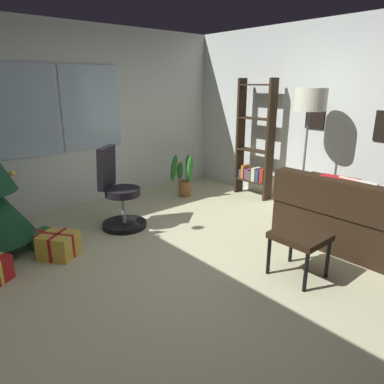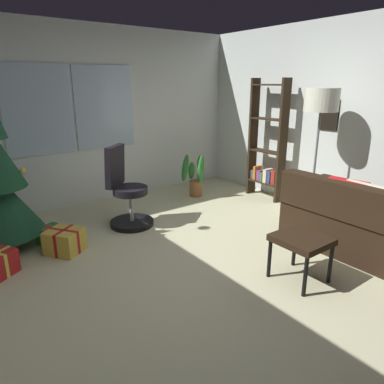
# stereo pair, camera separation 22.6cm
# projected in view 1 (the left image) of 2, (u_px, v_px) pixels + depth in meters

# --- Properties ---
(ground_plane) EXTENTS (4.72, 5.38, 0.10)m
(ground_plane) POSITION_uv_depth(u_px,v_px,m) (210.00, 271.00, 3.55)
(ground_plane) COLOR beige
(wall_back_with_windows) EXTENTS (4.72, 0.12, 2.58)m
(wall_back_with_windows) POSITION_uv_depth(u_px,v_px,m) (82.00, 117.00, 5.12)
(wall_back_with_windows) COLOR silver
(wall_back_with_windows) RESTS_ON ground_plane
(wall_right_with_frames) EXTENTS (0.12, 5.38, 2.58)m
(wall_right_with_frames) POSITION_uv_depth(u_px,v_px,m) (344.00, 121.00, 4.65)
(wall_right_with_frames) COLOR silver
(wall_right_with_frames) RESTS_ON ground_plane
(footstool) EXTENTS (0.43, 0.46, 0.44)m
(footstool) POSITION_uv_depth(u_px,v_px,m) (300.00, 239.00, 3.27)
(footstool) COLOR black
(footstool) RESTS_ON ground_plane
(gift_box_green) EXTENTS (0.35, 0.37, 0.20)m
(gift_box_green) POSITION_uv_depth(u_px,v_px,m) (45.00, 240.00, 3.91)
(gift_box_green) COLOR #1E722D
(gift_box_green) RESTS_ON ground_plane
(gift_box_gold) EXTENTS (0.46, 0.47, 0.26)m
(gift_box_gold) POSITION_uv_depth(u_px,v_px,m) (59.00, 245.00, 3.72)
(gift_box_gold) COLOR gold
(gift_box_gold) RESTS_ON ground_plane
(office_chair) EXTENTS (0.59, 0.59, 1.04)m
(office_chair) POSITION_uv_depth(u_px,v_px,m) (119.00, 197.00, 4.41)
(office_chair) COLOR black
(office_chair) RESTS_ON ground_plane
(bookshelf) EXTENTS (0.18, 0.64, 1.85)m
(bookshelf) POSITION_uv_depth(u_px,v_px,m) (254.00, 148.00, 5.55)
(bookshelf) COLOR black
(bookshelf) RESTS_ON ground_plane
(floor_lamp) EXTENTS (0.42, 0.42, 1.72)m
(floor_lamp) POSITION_uv_depth(u_px,v_px,m) (309.00, 107.00, 4.42)
(floor_lamp) COLOR slate
(floor_lamp) RESTS_ON ground_plane
(potted_plant) EXTENTS (0.48, 0.41, 0.71)m
(potted_plant) POSITION_uv_depth(u_px,v_px,m) (185.00, 177.00, 5.66)
(potted_plant) COLOR #956037
(potted_plant) RESTS_ON ground_plane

